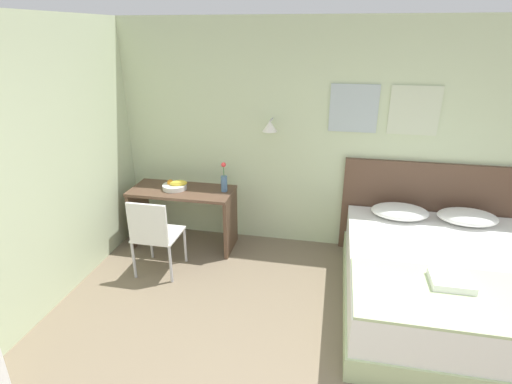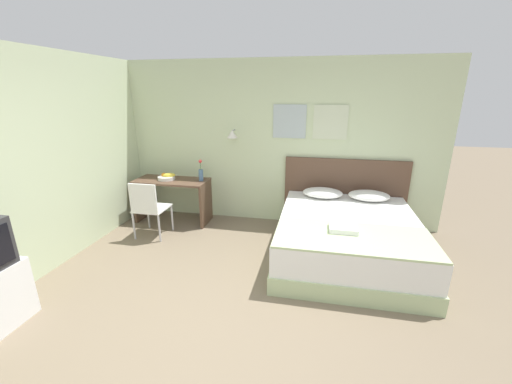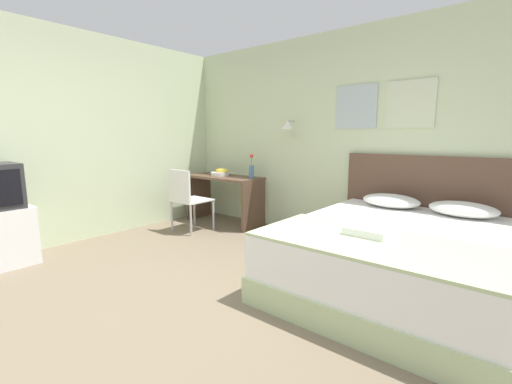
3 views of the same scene
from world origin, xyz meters
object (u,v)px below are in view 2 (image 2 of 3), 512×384
at_px(folded_towel_near_foot, 343,228).
at_px(pillow_left, 323,193).
at_px(bed, 347,238).
at_px(headboard, 344,193).
at_px(fruit_bowl, 167,177).
at_px(pillow_right, 369,196).
at_px(throw_blanket, 353,238).
at_px(flower_vase, 201,173).
at_px(desk_chair, 148,206).
at_px(desk, 172,192).

bearing_deg(folded_towel_near_foot, pillow_left, 100.87).
height_order(bed, headboard, headboard).
height_order(pillow_left, fruit_bowl, fruit_bowl).
bearing_deg(fruit_bowl, headboard, 6.81).
bearing_deg(pillow_right, pillow_left, 180.00).
height_order(bed, throw_blanket, throw_blanket).
relative_size(fruit_bowl, flower_vase, 0.86).
distance_m(headboard, pillow_left, 0.45).
relative_size(bed, headboard, 1.09).
relative_size(throw_blanket, flower_vase, 4.93).
distance_m(headboard, pillow_right, 0.45).
distance_m(pillow_right, desk_chair, 3.34).
height_order(pillow_right, throw_blanket, pillow_right).
bearing_deg(desk, desk_chair, -94.82).
relative_size(pillow_left, desk, 0.50).
relative_size(desk, desk_chair, 1.38).
bearing_deg(flower_vase, fruit_bowl, -175.47).
relative_size(folded_towel_near_foot, desk_chair, 0.36).
distance_m(folded_towel_near_foot, desk, 2.99).
bearing_deg(fruit_bowl, bed, -13.97).
xyz_separation_m(desk_chair, fruit_bowl, (-0.02, 0.70, 0.26)).
distance_m(headboard, desk_chair, 3.09).
bearing_deg(bed, pillow_right, 66.66).
xyz_separation_m(bed, throw_blanket, (0.00, -0.61, 0.30)).
relative_size(bed, desk_chair, 2.35).
height_order(folded_towel_near_foot, desk, desk).
bearing_deg(bed, desk_chair, 179.39).
bearing_deg(desk, folded_towel_near_foot, -23.42).
height_order(bed, desk, desk).
height_order(bed, folded_towel_near_foot, folded_towel_near_foot).
height_order(pillow_right, flower_vase, flower_vase).
xyz_separation_m(throw_blanket, desk, (-2.84, 1.33, -0.07)).
distance_m(throw_blanket, desk, 3.14).
distance_m(headboard, fruit_bowl, 2.95).
xyz_separation_m(desk, fruit_bowl, (-0.08, 0.00, 0.26)).
relative_size(headboard, pillow_left, 3.16).
distance_m(throw_blanket, desk_chair, 2.97).
bearing_deg(folded_towel_near_foot, fruit_bowl, 157.15).
bearing_deg(pillow_right, desk, -178.69).
bearing_deg(fruit_bowl, pillow_right, 1.24).
height_order(headboard, throw_blanket, headboard).
relative_size(pillow_right, desk, 0.50).
distance_m(desk_chair, flower_vase, 1.00).
height_order(desk, flower_vase, flower_vase).
distance_m(pillow_left, throw_blanket, 1.45).
relative_size(pillow_right, fruit_bowl, 1.99).
distance_m(pillow_left, fruit_bowl, 2.59).
distance_m(headboard, desk, 2.87).
bearing_deg(pillow_left, folded_towel_near_foot, -79.13).
distance_m(bed, headboard, 1.11).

